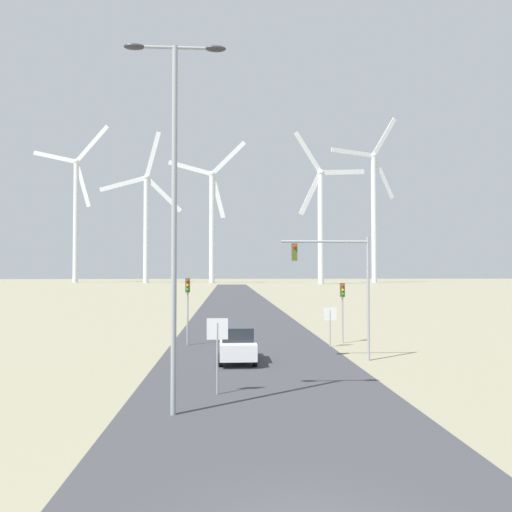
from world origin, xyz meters
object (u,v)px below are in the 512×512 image
car_approaching (237,344)px  wind_turbine_far_right (374,205)px  wind_turbine_right (321,215)px  wind_turbine_left (146,217)px  stop_sign_near (217,341)px  traffic_light_post_near_left (188,296)px  traffic_light_mast_overhead (339,273)px  wind_turbine_center (212,216)px  streetlamp (174,187)px  stop_sign_far (330,319)px  wind_turbine_far_left (76,209)px  traffic_light_post_near_right (342,299)px

car_approaching → wind_turbine_far_right: wind_turbine_far_right is taller
car_approaching → wind_turbine_right: (33.79, 156.37, 24.65)m
wind_turbine_left → wind_turbine_right: bearing=-17.5°
stop_sign_near → traffic_light_post_near_left: (-2.14, 12.68, 1.08)m
stop_sign_near → traffic_light_mast_overhead: bearing=47.4°
stop_sign_near → wind_turbine_center: bearing=91.9°
stop_sign_near → streetlamp: bearing=-117.8°
wind_turbine_center → stop_sign_far: bearing=-85.7°
wind_turbine_far_left → stop_sign_far: bearing=-69.0°
stop_sign_far → traffic_light_mast_overhead: traffic_light_mast_overhead is taller
traffic_light_post_near_right → wind_turbine_far_left: bearing=111.5°
stop_sign_near → stop_sign_far: bearing=59.7°
streetlamp → wind_turbine_center: bearing=91.4°
traffic_light_mast_overhead → wind_turbine_far_left: wind_turbine_far_left is taller
traffic_light_post_near_left → wind_turbine_far_right: wind_turbine_far_right is taller
stop_sign_near → traffic_light_mast_overhead: 9.51m
car_approaching → wind_turbine_right: size_ratio=0.07×
traffic_light_post_near_left → traffic_light_mast_overhead: (8.33, -5.94, 1.50)m
traffic_light_post_near_left → wind_turbine_center: 170.10m
wind_turbine_right → stop_sign_near: bearing=-102.0°
wind_turbine_far_left → wind_turbine_center: bearing=-12.2°
stop_sign_near → car_approaching: size_ratio=0.70×
wind_turbine_far_left → wind_turbine_left: (30.73, -9.12, -4.38)m
traffic_light_post_near_right → wind_turbine_left: wind_turbine_left is taller
stop_sign_near → wind_turbine_left: 188.81m
wind_turbine_center → wind_turbine_far_right: 68.32m
traffic_light_mast_overhead → wind_turbine_left: size_ratio=0.10×
traffic_light_post_near_left → wind_turbine_far_left: size_ratio=0.06×
stop_sign_near → traffic_light_post_near_left: size_ratio=0.68×
wind_turbine_far_left → wind_turbine_left: wind_turbine_far_left is taller
traffic_light_mast_overhead → wind_turbine_far_right: 190.80m
streetlamp → wind_turbine_far_right: wind_turbine_far_right is taller
streetlamp → wind_turbine_left: wind_turbine_left is taller
streetlamp → wind_turbine_right: 170.53m
traffic_light_mast_overhead → car_approaching: bearing=-179.8°
wind_turbine_right → wind_turbine_far_right: (27.16, 24.00, 6.94)m
stop_sign_far → stop_sign_near: bearing=-120.3°
car_approaching → wind_turbine_left: 182.56m
traffic_light_post_near_right → wind_turbine_right: 154.13m
stop_sign_near → wind_turbine_far_right: wind_turbine_far_right is taller
wind_turbine_far_left → wind_turbine_center: wind_turbine_far_left is taller
stop_sign_near → traffic_light_post_near_right: size_ratio=0.74×
traffic_light_mast_overhead → wind_turbine_far_left: 200.99m
traffic_light_post_near_left → wind_turbine_center: size_ratio=0.07×
stop_sign_far → wind_turbine_left: 179.06m
wind_turbine_far_right → wind_turbine_right: bearing=-138.5°
car_approaching → wind_turbine_far_left: 199.75m
stop_sign_near → traffic_light_post_near_left: bearing=99.6°
wind_turbine_far_left → wind_turbine_far_right: (125.19, -6.35, 1.48)m
stop_sign_near → wind_turbine_left: size_ratio=0.05×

